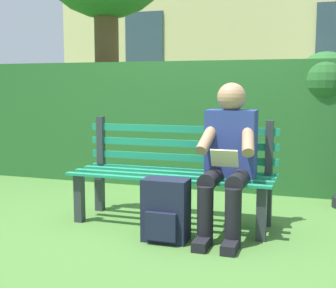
% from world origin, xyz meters
% --- Properties ---
extents(ground, '(60.00, 60.00, 0.00)m').
position_xyz_m(ground, '(0.00, 0.00, 0.00)').
color(ground, '#477533').
extents(park_bench, '(1.66, 0.53, 0.85)m').
position_xyz_m(park_bench, '(0.00, -0.08, 0.43)').
color(park_bench, '#2D3338').
rests_on(park_bench, ground).
extents(person_seated, '(0.44, 0.73, 1.15)m').
position_xyz_m(person_seated, '(-0.48, 0.10, 0.61)').
color(person_seated, navy).
rests_on(person_seated, ground).
extents(hedge_backdrop, '(5.24, 0.71, 1.47)m').
position_xyz_m(hedge_backdrop, '(0.39, -1.59, 0.72)').
color(hedge_backdrop, '#265B28').
rests_on(hedge_backdrop, ground).
extents(backpack, '(0.33, 0.27, 0.46)m').
position_xyz_m(backpack, '(-0.09, 0.41, 0.23)').
color(backpack, '#191E33').
rests_on(backpack, ground).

